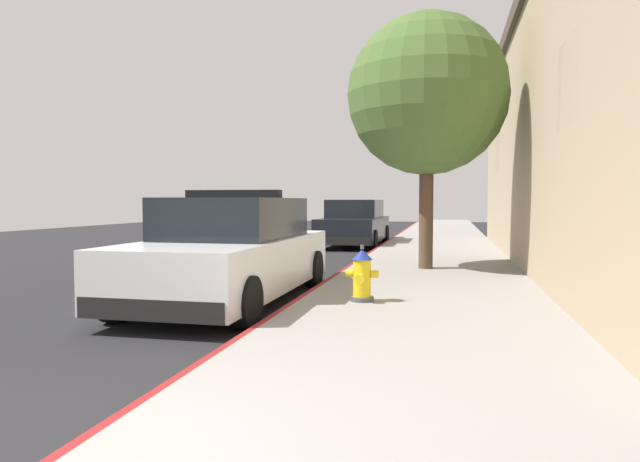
# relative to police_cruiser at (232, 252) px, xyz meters

# --- Properties ---
(ground_plane) EXTENTS (30.65, 60.00, 0.20)m
(ground_plane) POSITION_rel_police_cruiser_xyz_m (-3.11, 4.33, -0.84)
(ground_plane) COLOR #232326
(sidewalk_pavement) EXTENTS (3.37, 60.00, 0.17)m
(sidewalk_pavement) POSITION_rel_police_cruiser_xyz_m (2.89, 4.33, -0.66)
(sidewalk_pavement) COLOR gray
(sidewalk_pavement) RESTS_ON ground
(curb_painted_edge) EXTENTS (0.08, 60.00, 0.17)m
(curb_painted_edge) POSITION_rel_police_cruiser_xyz_m (1.16, 4.33, -0.66)
(curb_painted_edge) COLOR maroon
(curb_painted_edge) RESTS_ON ground
(police_cruiser) EXTENTS (1.94, 4.84, 1.68)m
(police_cruiser) POSITION_rel_police_cruiser_xyz_m (0.00, 0.00, 0.00)
(police_cruiser) COLOR white
(police_cruiser) RESTS_ON ground
(parked_car_silver_ahead) EXTENTS (1.94, 4.84, 1.56)m
(parked_car_silver_ahead) POSITION_rel_police_cruiser_xyz_m (0.07, 10.97, -0.00)
(parked_car_silver_ahead) COLOR black
(parked_car_silver_ahead) RESTS_ON ground
(fire_hydrant) EXTENTS (0.44, 0.40, 0.76)m
(fire_hydrant) POSITION_rel_police_cruiser_xyz_m (2.05, -0.49, -0.23)
(fire_hydrant) COLOR #4C4C51
(fire_hydrant) RESTS_ON sidewalk_pavement
(street_tree) EXTENTS (3.16, 3.16, 5.02)m
(street_tree) POSITION_rel_police_cruiser_xyz_m (2.73, 3.49, 2.85)
(street_tree) COLOR brown
(street_tree) RESTS_ON sidewalk_pavement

